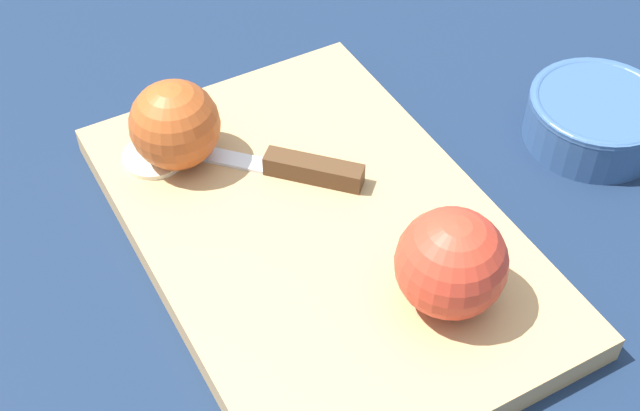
# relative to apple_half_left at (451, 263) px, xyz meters

# --- Properties ---
(ground_plane) EXTENTS (4.00, 4.00, 0.00)m
(ground_plane) POSITION_rel_apple_half_left_xyz_m (0.10, 0.06, -0.06)
(ground_plane) COLOR #14233D
(cutting_board) EXTENTS (0.42, 0.31, 0.02)m
(cutting_board) POSITION_rel_apple_half_left_xyz_m (0.10, 0.06, -0.05)
(cutting_board) COLOR tan
(cutting_board) RESTS_ON ground_plane
(apple_half_left) EXTENTS (0.08, 0.08, 0.08)m
(apple_half_left) POSITION_rel_apple_half_left_xyz_m (0.00, 0.00, 0.00)
(apple_half_left) COLOR red
(apple_half_left) RESTS_ON cutting_board
(apple_half_right) EXTENTS (0.07, 0.07, 0.07)m
(apple_half_right) POSITION_rel_apple_half_left_xyz_m (0.21, 0.14, -0.00)
(apple_half_right) COLOR #AD4C1E
(apple_half_right) RESTS_ON cutting_board
(knife) EXTENTS (0.12, 0.15, 0.02)m
(knife) POSITION_rel_apple_half_left_xyz_m (0.15, 0.05, -0.03)
(knife) COLOR silver
(knife) RESTS_ON cutting_board
(apple_slice) EXTENTS (0.05, 0.05, 0.00)m
(apple_slice) POSITION_rel_apple_half_left_xyz_m (0.21, 0.16, -0.04)
(apple_slice) COLOR beige
(apple_slice) RESTS_ON cutting_board
(bowl) EXTENTS (0.12, 0.12, 0.04)m
(bowl) POSITION_rel_apple_half_left_xyz_m (0.13, -0.21, -0.04)
(bowl) COLOR #33517F
(bowl) RESTS_ON ground_plane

